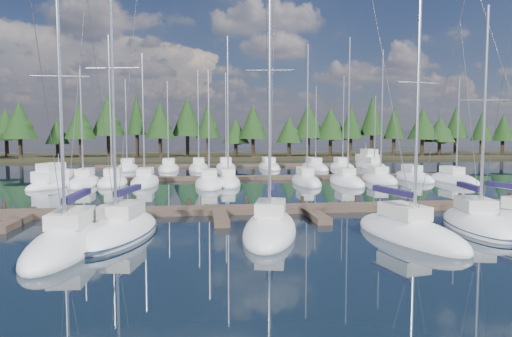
{
  "coord_description": "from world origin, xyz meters",
  "views": [
    {
      "loc": [
        -7.3,
        -12.48,
        5.37
      ],
      "look_at": [
        -2.94,
        22.0,
        2.66
      ],
      "focal_mm": 32.0,
      "sensor_mm": 36.0,
      "label": 1
    }
  ],
  "objects": [
    {
      "name": "far_shore",
      "position": [
        0.0,
        90.0,
        0.3
      ],
      "size": [
        220.0,
        30.0,
        0.6
      ],
      "primitive_type": "cube",
      "color": "#292617",
      "rests_on": "ground"
    },
    {
      "name": "front_sailboat_2",
      "position": [
        -3.54,
        11.23,
        0.3
      ],
      "size": [
        4.62,
        9.17,
        15.56
      ],
      "color": "white",
      "rests_on": "ground"
    },
    {
      "name": "back_docks",
      "position": [
        0.0,
        49.58,
        0.2
      ],
      "size": [
        50.0,
        21.8,
        0.4
      ],
      "color": "#4B3B2E",
      "rests_on": "ground"
    },
    {
      "name": "front_sailboat_0",
      "position": [
        -13.39,
        9.53,
        0.29
      ],
      "size": [
        3.13,
        9.41,
        14.35
      ],
      "color": "white",
      "rests_on": "ground"
    },
    {
      "name": "main_dock",
      "position": [
        0.0,
        17.36,
        0.2
      ],
      "size": [
        44.0,
        6.13,
        0.9
      ],
      "color": "#4B3B2E",
      "rests_on": "ground"
    },
    {
      "name": "front_sailboat_1",
      "position": [
        -11.42,
        11.66,
        0.29
      ],
      "size": [
        4.79,
        9.09,
        15.62
      ],
      "color": "white",
      "rests_on": "ground"
    },
    {
      "name": "motor_yacht_right",
      "position": [
        19.62,
        57.5,
        0.51
      ],
      "size": [
        3.19,
        9.33,
        4.65
      ],
      "color": "white",
      "rests_on": "ground"
    },
    {
      "name": "ground",
      "position": [
        0.0,
        30.0,
        0.0
      ],
      "size": [
        260.0,
        260.0,
        0.0
      ],
      "primitive_type": "plane",
      "color": "black",
      "rests_on": "ground"
    },
    {
      "name": "front_sailboat_4",
      "position": [
        8.19,
        11.02,
        0.28
      ],
      "size": [
        4.4,
        8.13,
        12.98
      ],
      "color": "white",
      "rests_on": "ground"
    },
    {
      "name": "motor_yacht_left",
      "position": [
        -21.66,
        35.01,
        0.44
      ],
      "size": [
        5.08,
        8.34,
        3.95
      ],
      "color": "white",
      "rests_on": "ground"
    },
    {
      "name": "tree_line",
      "position": [
        -0.2,
        80.2,
        7.48
      ],
      "size": [
        187.45,
        12.13,
        13.77
      ],
      "color": "black",
      "rests_on": "far_shore"
    },
    {
      "name": "front_sailboat_3",
      "position": [
        3.32,
        9.33,
        0.29
      ],
      "size": [
        4.25,
        8.66,
        14.22
      ],
      "color": "white",
      "rests_on": "ground"
    },
    {
      "name": "back_sailboat_rows",
      "position": [
        0.56,
        44.82,
        0.27
      ],
      "size": [
        41.98,
        31.74,
        16.29
      ],
      "color": "white",
      "rests_on": "ground"
    }
  ]
}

